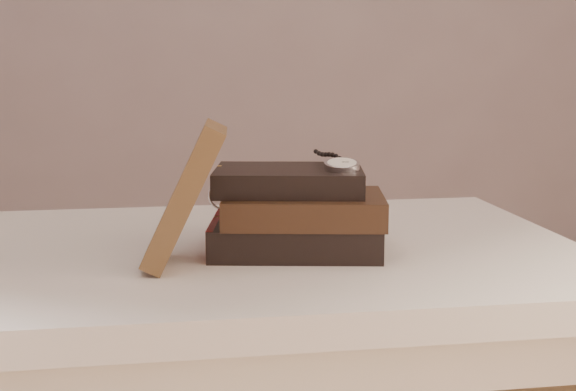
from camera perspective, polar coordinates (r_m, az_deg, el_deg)
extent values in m
cube|color=silver|center=(1.08, -5.54, -4.74)|extent=(1.00, 0.60, 0.04)
cube|color=white|center=(1.09, -5.48, -7.78)|extent=(0.88, 0.49, 0.08)
cube|color=black|center=(1.04, 0.55, -2.95)|extent=(0.24, 0.19, 0.04)
cube|color=beige|center=(1.04, 0.70, -2.95)|extent=(0.23, 0.17, 0.03)
cube|color=gold|center=(1.07, -5.19, -2.63)|extent=(0.01, 0.01, 0.04)
cube|color=#6D0B09|center=(1.04, -5.27, -2.91)|extent=(0.03, 0.14, 0.04)
cube|color=black|center=(1.02, 1.16, -0.93)|extent=(0.23, 0.18, 0.04)
cube|color=beige|center=(1.02, 1.31, -0.93)|extent=(0.22, 0.16, 0.03)
cube|color=gold|center=(1.05, -4.31, -0.68)|extent=(0.01, 0.01, 0.04)
cube|color=black|center=(1.03, 0.05, 1.11)|extent=(0.21, 0.16, 0.03)
cube|color=beige|center=(1.03, 0.20, 1.11)|extent=(0.20, 0.15, 0.02)
cube|color=gold|center=(1.06, -4.97, 1.29)|extent=(0.01, 0.01, 0.03)
cube|color=#422C19|center=(0.96, -7.48, 0.07)|extent=(0.11, 0.12, 0.18)
cylinder|color=silver|center=(1.01, 3.92, 2.15)|extent=(0.05, 0.05, 0.02)
cylinder|color=white|center=(1.01, 3.92, 2.38)|extent=(0.04, 0.04, 0.01)
torus|color=silver|center=(1.01, 3.92, 2.35)|extent=(0.05, 0.05, 0.01)
cylinder|color=silver|center=(1.03, 3.85, 2.35)|extent=(0.01, 0.01, 0.01)
cube|color=black|center=(1.01, 3.91, 2.47)|extent=(0.00, 0.01, 0.00)
cube|color=black|center=(1.01, 4.18, 2.43)|extent=(0.01, 0.00, 0.00)
sphere|color=black|center=(1.04, 3.75, 2.69)|extent=(0.01, 0.01, 0.01)
sphere|color=black|center=(1.05, 3.49, 2.85)|extent=(0.01, 0.01, 0.01)
sphere|color=black|center=(1.06, 3.24, 2.96)|extent=(0.01, 0.01, 0.01)
sphere|color=black|center=(1.08, 2.98, 2.99)|extent=(0.01, 0.01, 0.01)
sphere|color=black|center=(1.09, 2.74, 2.98)|extent=(0.01, 0.01, 0.01)
sphere|color=black|center=(1.10, 2.50, 2.99)|extent=(0.01, 0.01, 0.01)
sphere|color=black|center=(1.11, 2.26, 3.07)|extent=(0.01, 0.01, 0.01)
sphere|color=black|center=(1.12, 2.03, 3.20)|extent=(0.01, 0.01, 0.01)
torus|color=silver|center=(1.10, -4.68, 0.05)|extent=(0.05, 0.02, 0.04)
torus|color=silver|center=(1.10, -2.22, 0.04)|extent=(0.05, 0.02, 0.04)
cylinder|color=silver|center=(1.10, -3.45, 0.18)|extent=(0.01, 0.01, 0.00)
cylinder|color=silver|center=(1.15, -5.42, 0.21)|extent=(0.02, 0.10, 0.02)
cylinder|color=silver|center=(1.15, -1.07, 0.20)|extent=(0.02, 0.10, 0.02)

